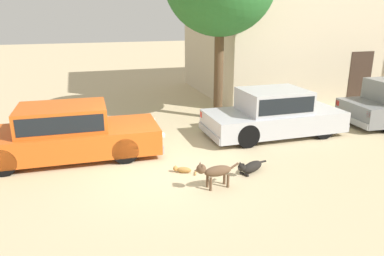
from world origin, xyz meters
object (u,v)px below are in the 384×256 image
parked_sedan_nearest (65,132)px  stray_cat (183,170)px  stray_dog_spotted (214,171)px  parked_sedan_second (273,113)px  stray_dog_tan (250,167)px

parked_sedan_nearest → stray_cat: 3.24m
parked_sedan_nearest → stray_dog_spotted: 4.14m
parked_sedan_second → stray_dog_spotted: (-3.01, -2.88, -0.31)m
parked_sedan_nearest → stray_dog_tan: parked_sedan_nearest is taller
stray_cat → stray_dog_spotted: bearing=140.9°
stray_dog_spotted → stray_dog_tan: 1.23m
parked_sedan_second → stray_dog_tan: bearing=-128.8°
stray_dog_tan → stray_dog_spotted: bearing=-1.8°
parked_sedan_nearest → parked_sedan_second: size_ratio=1.13×
stray_dog_spotted → stray_cat: 1.10m
stray_dog_spotted → parked_sedan_second: bearing=-140.5°
parked_sedan_second → stray_dog_tan: parked_sedan_second is taller
parked_sedan_second → stray_dog_tan: 3.11m
parked_sedan_nearest → stray_dog_tan: bearing=-27.6°
parked_sedan_second → stray_dog_spotted: 4.18m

